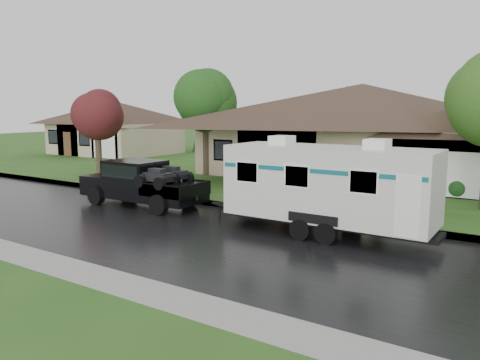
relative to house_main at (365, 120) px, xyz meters
name	(u,v)px	position (x,y,z in m)	size (l,w,h in m)	color
ground	(191,216)	(-2.29, -13.84, -3.59)	(140.00, 140.00, 0.00)	#274F18
road	(156,227)	(-2.29, -15.84, -3.59)	(140.00, 8.00, 0.01)	black
curb	(224,205)	(-2.29, -11.59, -3.52)	(140.00, 0.50, 0.15)	gray
lawn	(335,172)	(-2.29, 1.16, -3.52)	(140.00, 26.00, 0.15)	#274F18
house_main	(365,120)	(0.00, 0.00, 0.00)	(19.44, 10.80, 6.90)	tan
house_far	(116,123)	(-24.07, 2.02, -0.62)	(10.80, 8.64, 5.80)	tan
tree_left_green	(206,100)	(-8.42, -4.80, 1.21)	(4.05, 4.05, 6.71)	#382B1E
tree_red	(97,114)	(-13.91, -8.60, 0.32)	(3.28, 3.28, 5.43)	#382B1E
shrub_row	(330,176)	(-0.29, -4.54, -2.94)	(13.60, 1.00, 1.00)	#143814
pickup_truck	(140,182)	(-5.53, -13.38, -2.53)	(5.95, 2.26, 1.98)	black
travel_trailer	(328,183)	(3.27, -13.38, -1.85)	(7.33, 2.58, 3.29)	silver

